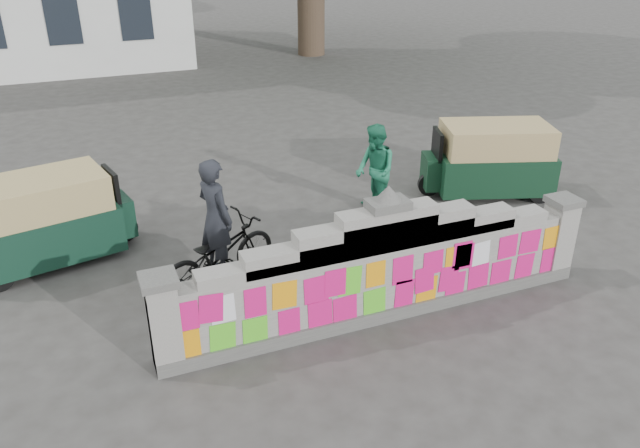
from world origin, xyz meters
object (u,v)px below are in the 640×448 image
(rickshaw_right, at_px, (490,159))
(cyclist_rider, at_px, (217,233))
(cyclist_bike, at_px, (219,255))
(rickshaw_left, at_px, (46,219))
(pedestrian, at_px, (375,170))

(rickshaw_right, bearing_deg, cyclist_rider, 32.43)
(cyclist_bike, relative_size, rickshaw_right, 0.75)
(rickshaw_left, xyz_separation_m, rickshaw_right, (8.31, -0.39, 0.00))
(cyclist_rider, height_order, rickshaw_left, cyclist_rider)
(pedestrian, distance_m, rickshaw_right, 2.57)
(cyclist_bike, bearing_deg, cyclist_rider, -0.00)
(cyclist_rider, distance_m, rickshaw_left, 2.99)
(cyclist_bike, relative_size, cyclist_rider, 1.12)
(cyclist_rider, distance_m, pedestrian, 3.69)
(cyclist_bike, distance_m, pedestrian, 3.71)
(pedestrian, height_order, rickshaw_right, pedestrian)
(pedestrian, relative_size, rickshaw_right, 0.64)
(cyclist_rider, relative_size, rickshaw_left, 0.67)
(rickshaw_right, bearing_deg, pedestrian, 17.71)
(cyclist_bike, height_order, rickshaw_left, rickshaw_left)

